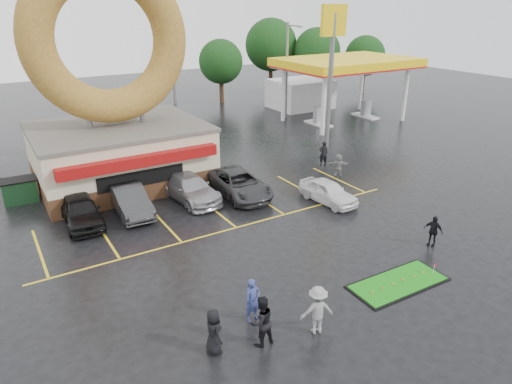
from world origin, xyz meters
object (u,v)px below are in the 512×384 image
car_dgrey (129,200)px  car_silver (190,188)px  donut_shop (116,113)px  person_blue (253,300)px  car_grey (239,184)px  dumpster (20,191)px  car_black (81,210)px  person_cameraman (433,231)px  car_white (328,192)px  streetlight_mid (174,80)px  putting_green (398,283)px  gas_station (325,78)px  streetlight_right (287,69)px  shell_sign (332,51)px

car_dgrey → car_silver: (3.55, 0.00, -0.03)m
donut_shop → person_blue: (-0.04, -16.29, -3.62)m
donut_shop → car_dgrey: size_ratio=2.93×
car_dgrey → car_grey: (6.30, -0.92, -0.02)m
dumpster → donut_shop: bearing=4.6°
car_black → car_silver: 6.11m
car_dgrey → person_cameraman: 15.67m
car_white → car_grey: bearing=131.7°
streetlight_mid → person_cameraman: bearing=-82.7°
person_cameraman → putting_green: bearing=-88.4°
gas_station → streetlight_mid: streetlight_mid is taller
gas_station → car_white: (-13.89, -17.44, -3.05)m
donut_shop → car_white: donut_shop is taller
streetlight_mid → car_white: (2.11, -17.42, -4.13)m
streetlight_mid → streetlight_right: size_ratio=1.00×
person_blue → putting_green: (6.30, -1.16, -0.81)m
shell_sign → streetlight_mid: size_ratio=1.18×
gas_station → dumpster: 30.28m
shell_sign → putting_green: bearing=-120.6°
car_white → person_blue: 11.41m
car_dgrey → car_silver: size_ratio=0.92×
putting_green → shell_sign: bearing=59.4°
car_white → donut_shop: bearing=128.3°
donut_shop → car_black: size_ratio=3.05×
person_cameraman → putting_green: 4.14m
gas_station → car_grey: 22.74m
gas_station → shell_sign: shell_sign is taller
car_black → car_silver: (6.11, 0.00, -0.03)m
car_white → car_black: bearing=154.9°
shell_sign → dumpster: shell_sign is taller
car_grey → person_cameraman: (4.84, -10.10, 0.02)m
car_black → person_blue: person_blue is taller
car_dgrey → dumpster: 6.89m
donut_shop → dumpster: size_ratio=7.50×
car_silver → person_blue: 11.59m
streetlight_right → car_silver: 21.98m
car_dgrey → putting_green: size_ratio=1.07×
streetlight_right → car_grey: 20.65m
car_dgrey → person_blue: size_ratio=2.73×
shell_sign → person_cameraman: shell_sign is taller
car_silver → shell_sign: bearing=11.3°
gas_station → streetlight_mid: (-16.00, -0.02, 1.08)m
donut_shop → putting_green: bearing=-70.3°
donut_shop → dumpster: donut_shop is taller
car_grey → streetlight_mid: bearing=85.0°
person_cameraman → car_dgrey: bearing=-154.1°
shell_sign → car_black: 21.11m
gas_station → car_black: gas_station is taller
car_dgrey → person_blue: person_blue is taller
car_black → person_cameraman: size_ratio=2.91×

